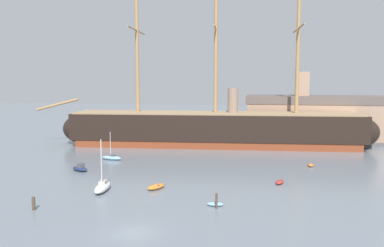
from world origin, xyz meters
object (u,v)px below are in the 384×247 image
(motorboat_mid_left, at_px, (80,168))
(dinghy_mid_right, at_px, (280,182))
(sailboat_foreground_left, at_px, (103,187))
(motorboat_distant_centre, at_px, (232,138))
(mooring_piling_nearest, at_px, (217,201))
(tall_ship, at_px, (215,128))
(dinghy_far_left, at_px, (98,138))
(sailboat_alongside_bow, at_px, (112,158))
(dinghy_alongside_stern, at_px, (311,165))
(mooring_piling_left_pair, at_px, (34,203))
(motorboat_far_right, at_px, (342,147))
(dockside_warehouse_right, at_px, (333,119))
(dinghy_foreground_right, at_px, (215,204))
(dinghy_near_centre, at_px, (156,187))

(motorboat_mid_left, height_order, dinghy_mid_right, motorboat_mid_left)
(sailboat_foreground_left, xyz_separation_m, motorboat_distant_centre, (12.99, 49.82, -0.10))
(motorboat_distant_centre, distance_m, mooring_piling_nearest, 54.48)
(tall_ship, relative_size, dinghy_far_left, 28.94)
(sailboat_foreground_left, distance_m, motorboat_distant_centre, 51.48)
(sailboat_alongside_bow, height_order, dinghy_alongside_stern, sailboat_alongside_bow)
(sailboat_foreground_left, distance_m, mooring_piling_left_pair, 10.04)
(motorboat_mid_left, bearing_deg, dinghy_far_left, 108.85)
(motorboat_far_right, bearing_deg, dinghy_alongside_stern, -114.38)
(motorboat_mid_left, relative_size, mooring_piling_nearest, 1.96)
(dinghy_alongside_stern, xyz_separation_m, mooring_piling_left_pair, (-33.58, -30.14, 0.52))
(motorboat_mid_left, relative_size, sailboat_alongside_bow, 0.67)
(tall_ship, xyz_separation_m, dockside_warehouse_right, (27.12, 13.16, 1.45))
(dinghy_far_left, height_order, dockside_warehouse_right, dockside_warehouse_right)
(dinghy_alongside_stern, height_order, dinghy_far_left, dinghy_far_left)
(dinghy_far_left, xyz_separation_m, mooring_piling_left_pair, (15.20, -52.86, 0.48))
(dockside_warehouse_right, bearing_deg, motorboat_mid_left, -137.42)
(sailboat_foreground_left, distance_m, sailboat_alongside_bow, 21.39)
(tall_ship, height_order, dinghy_mid_right, tall_ship)
(sailboat_alongside_bow, bearing_deg, mooring_piling_left_pair, -85.57)
(tall_ship, bearing_deg, motorboat_far_right, 0.24)
(motorboat_mid_left, distance_m, motorboat_far_right, 53.94)
(motorboat_far_right, xyz_separation_m, motorboat_distant_centre, (-24.24, 10.50, -0.12))
(dinghy_alongside_stern, relative_size, motorboat_far_right, 0.51)
(dinghy_foreground_right, height_order, motorboat_far_right, motorboat_far_right)
(mooring_piling_left_pair, bearing_deg, dockside_warehouse_right, 55.69)
(dinghy_foreground_right, xyz_separation_m, mooring_piling_left_pair, (-20.19, -5.27, 0.53))
(mooring_piling_left_pair, bearing_deg, dinghy_alongside_stern, 41.91)
(tall_ship, xyz_separation_m, motorboat_mid_left, (-18.49, -28.76, -3.55))
(tall_ship, xyz_separation_m, motorboat_far_right, (27.07, 0.11, -3.43))
(mooring_piling_nearest, height_order, mooring_piling_left_pair, mooring_piling_nearest)
(mooring_piling_nearest, bearing_deg, motorboat_far_right, 64.09)
(dinghy_foreground_right, xyz_separation_m, dinghy_near_centre, (-8.85, 5.86, 0.12))
(dinghy_near_centre, bearing_deg, sailboat_alongside_bow, 126.95)
(dinghy_mid_right, xyz_separation_m, sailboat_alongside_bow, (-30.24, 12.06, 0.17))
(dinghy_alongside_stern, distance_m, dinghy_far_left, 53.81)
(dinghy_near_centre, bearing_deg, dinghy_alongside_stern, 40.54)
(tall_ship, relative_size, sailboat_alongside_bow, 14.73)
(tall_ship, xyz_separation_m, mooring_piling_left_pair, (-14.72, -48.14, -3.26))
(dinghy_mid_right, relative_size, motorboat_distant_centre, 0.69)
(dinghy_foreground_right, bearing_deg, motorboat_mid_left, 149.49)
(motorboat_mid_left, distance_m, mooring_piling_nearest, 28.52)
(sailboat_foreground_left, relative_size, dinghy_alongside_stern, 3.23)
(dinghy_far_left, height_order, motorboat_distant_centre, motorboat_distant_centre)
(dinghy_mid_right, height_order, mooring_piling_left_pair, mooring_piling_left_pair)
(sailboat_alongside_bow, xyz_separation_m, motorboat_far_right, (44.05, 19.04, 0.16))
(motorboat_far_right, bearing_deg, motorboat_distant_centre, 156.58)
(motorboat_mid_left, bearing_deg, dinghy_mid_right, -4.02)
(dinghy_alongside_stern, bearing_deg, dinghy_far_left, 155.02)
(dinghy_mid_right, height_order, sailboat_alongside_bow, sailboat_alongside_bow)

